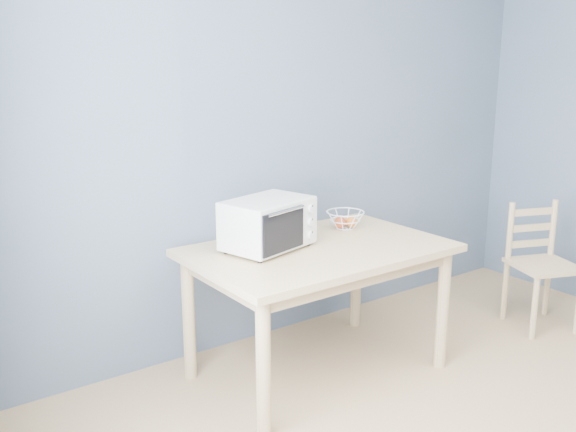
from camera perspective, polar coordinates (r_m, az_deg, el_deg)
dining_table at (r=3.55m, az=2.73°, el=-4.31°), size 1.40×0.90×0.75m
toaster_oven at (r=3.42m, az=-2.00°, el=-0.70°), size 0.54×0.45×0.28m
fruit_basket at (r=3.89m, az=5.04°, el=-0.34°), size 0.26×0.26×0.11m
dining_chair at (r=4.59m, az=21.51°, el=-4.20°), size 0.50×0.50×0.83m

